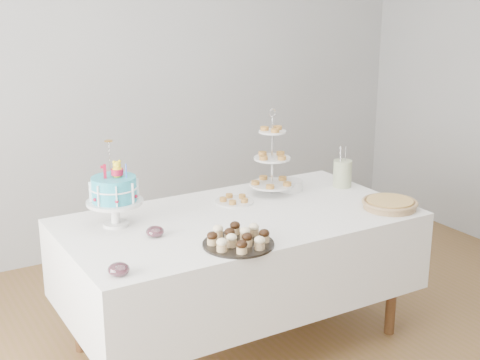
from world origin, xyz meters
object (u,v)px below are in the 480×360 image
jam_bowl_a (119,269)px  plate_stack (290,185)px  tiered_stand (272,159)px  cupcake_tray (238,238)px  utensil_pitcher (342,172)px  jam_bowl_b (155,232)px  table (239,255)px  birthday_cake (115,203)px  pastry_plate (234,200)px  pie (390,204)px

jam_bowl_a → plate_stack: bearing=25.5°
plate_stack → tiered_stand: bearing=-179.7°
cupcake_tray → tiered_stand: bearing=45.9°
plate_stack → utensil_pitcher: 0.35m
plate_stack → jam_bowl_a: size_ratio=1.65×
plate_stack → jam_bowl_b: bearing=-163.8°
table → cupcake_tray: 0.50m
cupcake_tray → utensil_pitcher: utensil_pitcher is taller
birthday_cake → jam_bowl_a: birthday_cake is taller
table → cupcake_tray: cupcake_tray is taller
pastry_plate → table: bearing=-114.4°
tiered_stand → plate_stack: (0.14, 0.00, -0.19)m
table → birthday_cake: size_ratio=4.22×
cupcake_tray → pastry_plate: bearing=61.6°
birthday_cake → pie: (1.43, -0.53, -0.10)m
birthday_cake → utensil_pitcher: bearing=12.5°
pie → utensil_pitcher: 0.48m
birthday_cake → jam_bowl_a: 0.64m
table → birthday_cake: birthday_cake is taller
tiered_stand → utensil_pitcher: (0.46, -0.10, -0.13)m
jam_bowl_a → jam_bowl_b: 0.47m
birthday_cake → cupcake_tray: (0.42, -0.57, -0.08)m
pie → jam_bowl_b: jam_bowl_b is taller
plate_stack → utensil_pitcher: size_ratio=0.61×
tiered_stand → pastry_plate: (-0.28, -0.03, -0.20)m
table → tiered_stand: 0.64m
jam_bowl_b → utensil_pitcher: bearing=8.1°
cupcake_tray → pie: size_ratio=1.12×
table → jam_bowl_b: size_ratio=20.95×
pastry_plate → utensil_pitcher: utensil_pitcher is taller
table → jam_bowl_b: bearing=-175.1°
table → plate_stack: size_ratio=12.11×
pastry_plate → utensil_pitcher: bearing=-5.4°
table → pastry_plate: pastry_plate is taller
jam_bowl_b → utensil_pitcher: 1.37m
table → jam_bowl_a: bearing=-155.0°
table → tiered_stand: (0.38, 0.25, 0.45)m
cupcake_tray → pie: cupcake_tray is taller
pie → plate_stack: 0.64m
jam_bowl_a → utensil_pitcher: size_ratio=0.37×
pie → tiered_stand: bearing=126.4°
plate_stack → cupcake_tray: bearing=-140.0°
jam_bowl_a → utensil_pitcher: bearing=17.8°
birthday_cake → utensil_pitcher: size_ratio=1.76×
pastry_plate → jam_bowl_a: (-0.94, -0.61, 0.01)m
table → jam_bowl_a: size_ratio=19.93×
birthday_cake → jam_bowl_b: birthday_cake is taller
tiered_stand → plate_stack: tiered_stand is taller
pastry_plate → birthday_cake: bearing=-179.0°
jam_bowl_b → cupcake_tray: bearing=-46.1°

